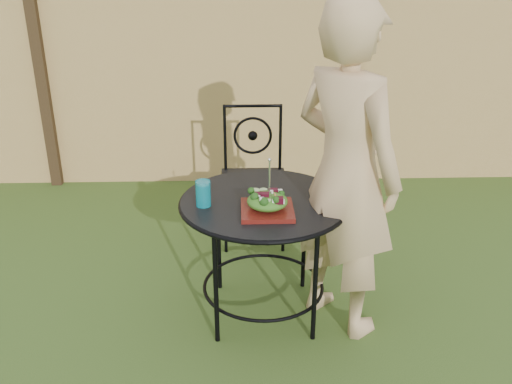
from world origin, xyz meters
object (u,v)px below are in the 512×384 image
patio_table (264,223)px  patio_chair (253,171)px  diner (346,173)px  salad_plate (267,210)px

patio_table → patio_chair: 0.97m
patio_chair → diner: bearing=-66.3°
patio_chair → salad_plate: (0.04, -1.12, 0.23)m
patio_table → diner: bearing=-9.0°
patio_chair → salad_plate: 1.14m
patio_chair → salad_plate: size_ratio=3.52×
patio_table → patio_chair: bearing=91.8°
salad_plate → patio_table: bearing=94.2°
patio_chair → patio_table: bearing=-88.2°
patio_table → patio_chair: (-0.03, 0.97, -0.08)m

